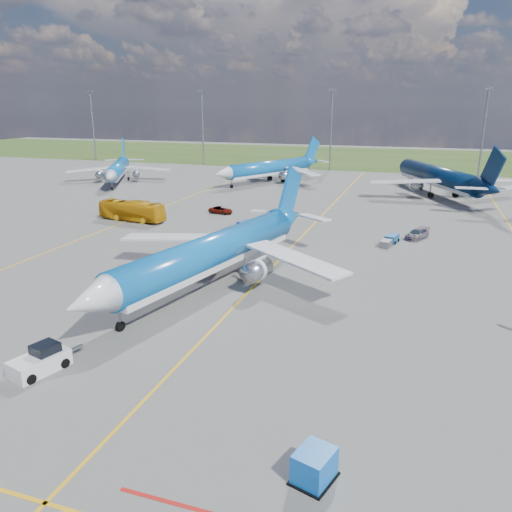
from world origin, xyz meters
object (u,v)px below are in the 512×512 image
(baggage_tug_w, at_px, (390,240))
(bg_jet_n, at_px, (436,195))
(apron_bus, at_px, (132,211))
(service_car_a, at_px, (230,241))
(bg_jet_nw, at_px, (119,182))
(main_airliner, at_px, (213,284))
(pushback_tug, at_px, (41,361))
(baggage_tug_c, at_px, (242,226))
(service_car_b, at_px, (221,210))
(uld_container, at_px, (314,466))
(service_car_c, at_px, (417,234))
(bg_jet_nnw, at_px, (270,182))

(baggage_tug_w, bearing_deg, bg_jet_n, 94.15)
(apron_bus, height_order, service_car_a, apron_bus)
(service_car_a, height_order, baggage_tug_w, service_car_a)
(bg_jet_n, bearing_deg, service_car_a, 35.90)
(bg_jet_nw, xyz_separation_m, baggage_tug_w, (67.91, -36.79, 0.52))
(service_car_a, bearing_deg, main_airliner, -83.85)
(main_airliner, bearing_deg, apron_bus, 149.02)
(pushback_tug, xyz_separation_m, service_car_a, (0.95, 35.34, -0.05))
(service_car_a, xyz_separation_m, baggage_tug_c, (-1.47, 9.13, -0.15))
(main_airliner, distance_m, baggage_tug_w, 28.31)
(main_airliner, bearing_deg, baggage_tug_w, 66.08)
(bg_jet_nw, relative_size, service_car_b, 8.26)
(main_airliner, distance_m, uld_container, 30.34)
(bg_jet_n, xyz_separation_m, service_car_c, (-3.07, -38.70, 0.69))
(bg_jet_n, xyz_separation_m, baggage_tug_w, (-6.58, -42.93, 0.52))
(pushback_tug, distance_m, service_car_a, 35.35)
(apron_bus, distance_m, service_car_b, 15.48)
(bg_jet_n, relative_size, apron_bus, 3.67)
(baggage_tug_c, bearing_deg, apron_bus, -162.90)
(apron_bus, distance_m, service_car_a, 23.12)
(service_car_c, relative_size, baggage_tug_w, 0.93)
(bg_jet_nnw, xyz_separation_m, service_car_a, (11.71, -57.01, 0.74))
(service_car_b, bearing_deg, bg_jet_n, -38.99)
(pushback_tug, relative_size, baggage_tug_w, 1.15)
(service_car_b, bearing_deg, service_car_a, -144.45)
(main_airliner, xyz_separation_m, baggage_tug_w, (16.94, 22.67, 0.52))
(bg_jet_nw, bearing_deg, main_airliner, -76.17)
(main_airliner, xyz_separation_m, apron_bus, (-24.90, 23.91, 1.66))
(bg_jet_nnw, bearing_deg, pushback_tug, -56.84)
(bg_jet_nnw, bearing_deg, service_car_b, -59.72)
(pushback_tug, xyz_separation_m, service_car_c, (25.21, 47.73, -0.09))
(bg_jet_nw, height_order, baggage_tug_w, bg_jet_nw)
(bg_jet_n, distance_m, uld_container, 91.27)
(bg_jet_nw, height_order, service_car_c, bg_jet_nw)
(bg_jet_nw, height_order, main_airliner, main_airliner)
(pushback_tug, distance_m, baggage_tug_c, 44.47)
(bg_jet_nnw, xyz_separation_m, baggage_tug_w, (32.45, -48.84, 0.52))
(apron_bus, bearing_deg, bg_jet_nnw, -3.94)
(uld_container, relative_size, apron_bus, 0.18)
(bg_jet_nw, bearing_deg, uld_container, -78.26)
(service_car_c, height_order, baggage_tug_w, service_car_c)
(uld_container, xyz_separation_m, service_car_b, (-29.59, 59.20, -0.25))
(service_car_a, height_order, service_car_b, service_car_a)
(bg_jet_nnw, height_order, bg_jet_n, bg_jet_n)
(pushback_tug, bearing_deg, main_airliner, 92.99)
(bg_jet_n, height_order, pushback_tug, bg_jet_n)
(apron_bus, relative_size, baggage_tug_w, 2.33)
(bg_jet_nw, distance_m, baggage_tug_w, 77.24)
(pushback_tug, bearing_deg, service_car_c, 77.99)
(bg_jet_nnw, height_order, uld_container, bg_jet_nnw)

